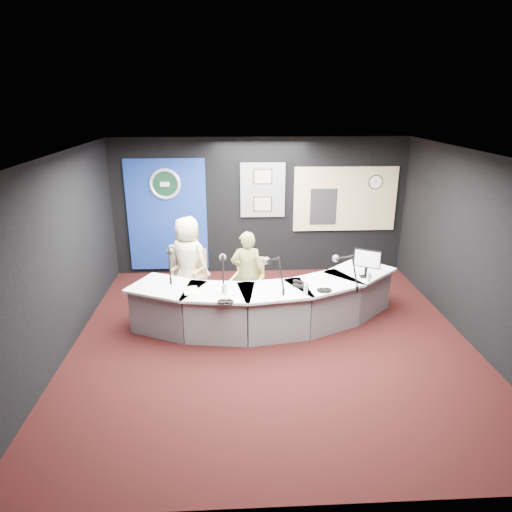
{
  "coord_description": "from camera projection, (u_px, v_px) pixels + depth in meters",
  "views": [
    {
      "loc": [
        -0.57,
        -6.15,
        3.53
      ],
      "look_at": [
        -0.2,
        0.8,
        1.1
      ],
      "focal_mm": 32.0,
      "sensor_mm": 36.0,
      "label": 1
    }
  ],
  "objects": [
    {
      "name": "wall_front",
      "position": [
        305.0,
        375.0,
        3.7
      ],
      "size": [
        6.0,
        0.02,
        2.8
      ],
      "primitive_type": "cube",
      "color": "black",
      "rests_on": "ground"
    },
    {
      "name": "boom_mic_a",
      "position": [
        170.0,
        260.0,
        7.36
      ],
      "size": [
        0.19,
        0.74,
        0.6
      ],
      "primitive_type": null,
      "color": "black",
      "rests_on": "broadcast_desk"
    },
    {
      "name": "pinboard",
      "position": [
        263.0,
        190.0,
        9.22
      ],
      "size": [
        0.9,
        0.04,
        1.1
      ],
      "primitive_type": "cube",
      "color": "slate",
      "rests_on": "wall_back"
    },
    {
      "name": "desk_phone",
      "position": [
        301.0,
        285.0,
        7.07
      ],
      "size": [
        0.25,
        0.24,
        0.05
      ],
      "primitive_type": "cube",
      "rotation": [
        0.0,
        0.0,
        -0.63
      ],
      "color": "black",
      "rests_on": "broadcast_desk"
    },
    {
      "name": "computer_monitor",
      "position": [
        367.0,
        258.0,
        7.35
      ],
      "size": [
        0.39,
        0.24,
        0.3
      ],
      "primitive_type": "cube",
      "rotation": [
        0.0,
        0.0,
        -0.52
      ],
      "color": "black",
      "rests_on": "broadcast_desk"
    },
    {
      "name": "paper_stack",
      "position": [
        191.0,
        290.0,
        6.93
      ],
      "size": [
        0.29,
        0.36,
        0.0
      ],
      "primitive_type": "cube",
      "rotation": [
        0.0,
        0.0,
        0.23
      ],
      "color": "white",
      "rests_on": "broadcast_desk"
    },
    {
      "name": "seal_center",
      "position": [
        165.0,
        184.0,
        9.04
      ],
      "size": [
        0.48,
        0.01,
        0.48
      ],
      "primitive_type": "cylinder",
      "rotation": [
        1.57,
        0.0,
        0.0
      ],
      "color": "black",
      "rests_on": "backdrop_panel"
    },
    {
      "name": "boom_mic_b",
      "position": [
        223.0,
        266.0,
        7.06
      ],
      "size": [
        0.16,
        0.74,
        0.6
      ],
      "primitive_type": null,
      "color": "black",
      "rests_on": "broadcast_desk"
    },
    {
      "name": "booth_glow",
      "position": [
        345.0,
        199.0,
        9.36
      ],
      "size": [
        2.0,
        0.02,
        1.2
      ],
      "primitive_type": "cube",
      "color": "#FFC6A1",
      "rests_on": "booth_window_frame"
    },
    {
      "name": "agency_seal",
      "position": [
        165.0,
        184.0,
        9.03
      ],
      "size": [
        0.63,
        0.07,
        0.63
      ],
      "primitive_type": "torus",
      "rotation": [
        1.57,
        0.0,
        0.0
      ],
      "color": "silver",
      "rests_on": "backdrop_panel"
    },
    {
      "name": "ceiling",
      "position": [
        274.0,
        155.0,
        6.07
      ],
      "size": [
        6.0,
        6.0,
        0.02
      ],
      "primitive_type": "cube",
      "color": "silver",
      "rests_on": "ground"
    },
    {
      "name": "equipment_rack",
      "position": [
        323.0,
        207.0,
        9.36
      ],
      "size": [
        0.55,
        0.02,
        0.75
      ],
      "primitive_type": "cube",
      "color": "black",
      "rests_on": "booth_window_frame"
    },
    {
      "name": "person_man",
      "position": [
        188.0,
        260.0,
        8.1
      ],
      "size": [
        0.92,
        0.82,
        1.58
      ],
      "primitive_type": "imported",
      "rotation": [
        0.0,
        0.0,
        2.63
      ],
      "color": "beige",
      "rests_on": "ground"
    },
    {
      "name": "draped_jacket",
      "position": [
        183.0,
        265.0,
        8.36
      ],
      "size": [
        0.49,
        0.31,
        0.7
      ],
      "primitive_type": "cube",
      "rotation": [
        0.0,
        0.0,
        -0.45
      ],
      "color": "gray",
      "rests_on": "armchair_left"
    },
    {
      "name": "boom_mic_d",
      "position": [
        346.0,
        267.0,
        7.04
      ],
      "size": [
        0.33,
        0.7,
        0.6
      ],
      "primitive_type": null,
      "color": "black",
      "rests_on": "broadcast_desk"
    },
    {
      "name": "wall_right",
      "position": [
        477.0,
        251.0,
        6.68
      ],
      "size": [
        0.02,
        6.0,
        2.8
      ],
      "primitive_type": "cube",
      "color": "black",
      "rests_on": "ground"
    },
    {
      "name": "framed_photo_lower",
      "position": [
        263.0,
        204.0,
        9.28
      ],
      "size": [
        0.34,
        0.02,
        0.27
      ],
      "primitive_type": "cube",
      "color": "gray",
      "rests_on": "pinboard"
    },
    {
      "name": "headphones_near",
      "position": [
        324.0,
        290.0,
        6.9
      ],
      "size": [
        0.22,
        0.22,
        0.04
      ],
      "primitive_type": "torus",
      "color": "black",
      "rests_on": "broadcast_desk"
    },
    {
      "name": "person_woman",
      "position": [
        247.0,
        273.0,
        7.66
      ],
      "size": [
        0.53,
        0.35,
        1.46
      ],
      "primitive_type": "imported",
      "rotation": [
        0.0,
        0.0,
        3.15
      ],
      "color": "olive",
      "rests_on": "ground"
    },
    {
      "name": "framed_photo_upper",
      "position": [
        263.0,
        177.0,
        9.1
      ],
      "size": [
        0.34,
        0.02,
        0.27
      ],
      "primitive_type": "cube",
      "color": "gray",
      "rests_on": "pinboard"
    },
    {
      "name": "notepad",
      "position": [
        219.0,
        287.0,
        7.03
      ],
      "size": [
        0.2,
        0.29,
        0.0
      ],
      "primitive_type": "cube",
      "rotation": [
        0.0,
        0.0,
        0.0
      ],
      "color": "white",
      "rests_on": "broadcast_desk"
    },
    {
      "name": "wall_clock",
      "position": [
        376.0,
        182.0,
        9.25
      ],
      "size": [
        0.28,
        0.01,
        0.28
      ],
      "primitive_type": "cylinder",
      "rotation": [
        1.57,
        0.0,
        0.0
      ],
      "color": "white",
      "rests_on": "booth_window_frame"
    },
    {
      "name": "armchair_right",
      "position": [
        247.0,
        287.0,
        7.75
      ],
      "size": [
        0.69,
        0.69,
        0.96
      ],
      "primitive_type": null,
      "rotation": [
        0.0,
        0.0,
        -0.33
      ],
      "color": "tan",
      "rests_on": "ground"
    },
    {
      "name": "broadcast_desk",
      "position": [
        266.0,
        303.0,
        7.38
      ],
      "size": [
        4.5,
        1.9,
        0.75
      ],
      "primitive_type": null,
      "color": "silver",
      "rests_on": "ground"
    },
    {
      "name": "headphones_far",
      "position": [
        225.0,
        301.0,
        6.51
      ],
      "size": [
        0.22,
        0.22,
        0.04
      ],
      "primitive_type": "torus",
      "color": "black",
      "rests_on": "broadcast_desk"
    },
    {
      "name": "booth_window_frame",
      "position": [
        345.0,
        199.0,
        9.37
      ],
      "size": [
        2.12,
        0.06,
        1.32
      ],
      "primitive_type": "cube",
      "color": "tan",
      "rests_on": "wall_back"
    },
    {
      "name": "ground",
      "position": [
        272.0,
        341.0,
        6.99
      ],
      "size": [
        6.0,
        6.0,
        0.0
      ],
      "primitive_type": "plane",
      "color": "black",
      "rests_on": "ground"
    },
    {
      "name": "water_bottles",
      "position": [
        300.0,
        283.0,
        6.97
      ],
      "size": [
        2.33,
        0.49,
        0.18
      ],
      "primitive_type": null,
      "color": "silver",
      "rests_on": "broadcast_desk"
    },
    {
      "name": "boom_mic_c",
      "position": [
        275.0,
        269.0,
        6.94
      ],
      "size": [
        0.33,
        0.7,
        0.6
      ],
      "primitive_type": null,
      "color": "black",
      "rests_on": "broadcast_desk"
    },
    {
      "name": "backdrop_panel",
      "position": [
        167.0,
        216.0,
        9.28
      ],
      "size": [
        1.6,
        0.05,
        2.3
      ],
      "primitive_type": "cube",
      "color": "navy",
      "rests_on": "wall_back"
    },
    {
      "name": "wall_back",
      "position": [
        260.0,
        207.0,
        9.36
      ],
      "size": [
        6.0,
        0.02,
        2.8
      ],
      "primitive_type": "cube",
      "color": "black",
      "rests_on": "ground"
    },
    {
      "name": "wall_left",
      "position": [
        60.0,
        258.0,
        6.38
      ],
      "size": [
        0.02,
        6.0,
        2.8
      ],
      "primitive_type": "cube",
      "color": "black",
      "rests_on": "ground"
    },
    {
      "name": "armchair_left",
      "position": [
        189.0,
        274.0,
        8.18
      ],
      "size": [
        0.8,
        0.8,
        1.07
      ],
      "primitive_type": null,
      "rotation": [
        0.0,
        0.0,
        -0.45
      ],
      "color": "tan",
      "rests_on": "ground"
    }
  ]
}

